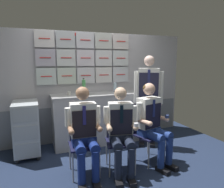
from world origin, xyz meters
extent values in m
cube|color=#202C48|center=(0.00, 0.00, -0.02)|extent=(4.80, 4.80, 0.04)
cube|color=#B6B4BD|center=(0.00, 1.38, 1.07)|extent=(4.20, 0.06, 2.15)
cube|color=gray|center=(0.00, 1.34, 0.36)|extent=(4.12, 0.01, 0.71)
cube|color=silver|center=(-0.84, 1.32, 1.32)|extent=(0.34, 0.06, 0.31)
cylinder|color=red|center=(-0.84, 1.28, 1.32)|extent=(0.19, 0.01, 0.01)
cube|color=silver|center=(-0.47, 1.32, 1.32)|extent=(0.34, 0.06, 0.31)
cylinder|color=red|center=(-0.47, 1.28, 1.32)|extent=(0.19, 0.01, 0.01)
cube|color=silver|center=(-0.10, 1.32, 1.32)|extent=(0.34, 0.06, 0.31)
cylinder|color=red|center=(-0.10, 1.28, 1.32)|extent=(0.19, 0.01, 0.01)
cube|color=silver|center=(0.27, 1.32, 1.32)|extent=(0.34, 0.06, 0.31)
cylinder|color=red|center=(0.27, 1.28, 1.32)|extent=(0.19, 0.01, 0.01)
cube|color=silver|center=(0.65, 1.32, 1.32)|extent=(0.34, 0.06, 0.31)
cylinder|color=red|center=(0.65, 1.28, 1.32)|extent=(0.19, 0.01, 0.01)
cube|color=#ADA8BB|center=(-0.84, 1.32, 1.65)|extent=(0.34, 0.06, 0.31)
cylinder|color=red|center=(-0.84, 1.28, 1.65)|extent=(0.19, 0.01, 0.01)
cube|color=silver|center=(-0.47, 1.32, 1.65)|extent=(0.34, 0.06, 0.31)
cylinder|color=red|center=(-0.47, 1.28, 1.65)|extent=(0.19, 0.01, 0.01)
cube|color=silver|center=(-0.10, 1.32, 1.65)|extent=(0.34, 0.06, 0.31)
cylinder|color=red|center=(-0.10, 1.28, 1.65)|extent=(0.19, 0.01, 0.01)
cube|color=silver|center=(0.27, 1.32, 1.65)|extent=(0.34, 0.06, 0.31)
cylinder|color=red|center=(0.27, 1.28, 1.65)|extent=(0.19, 0.01, 0.01)
cube|color=silver|center=(0.65, 1.32, 1.65)|extent=(0.34, 0.06, 0.31)
cylinder|color=red|center=(0.65, 1.28, 1.65)|extent=(0.19, 0.01, 0.01)
cube|color=silver|center=(-0.84, 1.32, 1.99)|extent=(0.34, 0.06, 0.31)
cylinder|color=red|center=(-0.84, 1.28, 1.99)|extent=(0.19, 0.01, 0.01)
cube|color=#B1B7BD|center=(-0.47, 1.32, 1.99)|extent=(0.34, 0.06, 0.31)
cylinder|color=red|center=(-0.47, 1.28, 1.99)|extent=(0.19, 0.01, 0.01)
cube|color=silver|center=(-0.10, 1.32, 1.99)|extent=(0.34, 0.06, 0.31)
cylinder|color=red|center=(-0.10, 1.28, 1.99)|extent=(0.19, 0.01, 0.01)
cube|color=#B9BDB7|center=(0.27, 1.32, 1.99)|extent=(0.34, 0.06, 0.31)
cylinder|color=red|center=(0.27, 1.28, 1.99)|extent=(0.19, 0.01, 0.01)
cube|color=silver|center=(0.65, 1.32, 1.99)|extent=(0.34, 0.06, 0.31)
cylinder|color=red|center=(0.65, 1.28, 1.99)|extent=(0.19, 0.01, 0.01)
cube|color=red|center=(-0.30, 1.33, 2.09)|extent=(0.20, 0.02, 0.05)
cube|color=#BABBBD|center=(0.10, 1.09, 0.47)|extent=(1.76, 0.52, 0.94)
cube|color=#ABABAE|center=(0.10, 1.09, 0.96)|extent=(1.79, 0.53, 0.03)
sphere|color=black|center=(-1.37, 0.71, 0.04)|extent=(0.07, 0.07, 0.07)
sphere|color=black|center=(-1.06, 0.71, 0.04)|extent=(0.07, 0.07, 0.07)
sphere|color=black|center=(-1.37, 1.26, 0.04)|extent=(0.07, 0.07, 0.07)
sphere|color=black|center=(-1.06, 1.26, 0.04)|extent=(0.07, 0.07, 0.07)
cube|color=silver|center=(-1.22, 0.99, 0.49)|extent=(0.40, 0.64, 0.85)
cube|color=#A4AEB6|center=(-1.22, 0.66, 0.21)|extent=(0.35, 0.01, 0.23)
cube|color=#A4AEB6|center=(-1.22, 0.66, 0.49)|extent=(0.35, 0.01, 0.23)
cube|color=#A4AEB6|center=(-1.22, 0.66, 0.78)|extent=(0.35, 0.01, 0.23)
cylinder|color=#28282D|center=(-1.22, 0.69, 0.90)|extent=(0.32, 0.02, 0.02)
cylinder|color=#A8AAAF|center=(-0.65, -0.12, 0.21)|extent=(0.02, 0.02, 0.42)
cylinder|color=#A8AAAF|center=(-0.29, -0.14, 0.21)|extent=(0.02, 0.02, 0.42)
cylinder|color=#A8AAAF|center=(-0.63, 0.24, 0.21)|extent=(0.02, 0.02, 0.42)
cylinder|color=#A8AAAF|center=(-0.27, 0.22, 0.21)|extent=(0.02, 0.02, 0.42)
cube|color=#171939|center=(-0.46, 0.05, 0.43)|extent=(0.43, 0.43, 0.02)
cube|color=#171939|center=(-0.45, 0.24, 0.64)|extent=(0.37, 0.05, 0.40)
cylinder|color=#A8AAAF|center=(-0.63, 0.24, 0.64)|extent=(0.02, 0.02, 0.40)
cylinder|color=#A8AAAF|center=(-0.27, 0.22, 0.64)|extent=(0.02, 0.02, 0.40)
cube|color=black|center=(-0.58, -0.31, 0.03)|extent=(0.11, 0.23, 0.06)
cube|color=black|center=(-0.40, -0.33, 0.03)|extent=(0.11, 0.23, 0.06)
cylinder|color=navy|center=(-0.57, -0.27, 0.27)|extent=(0.10, 0.10, 0.41)
cylinder|color=navy|center=(-0.39, -0.29, 0.27)|extent=(0.10, 0.10, 0.41)
cylinder|color=navy|center=(-0.56, -0.11, 0.49)|extent=(0.16, 0.38, 0.13)
cylinder|color=navy|center=(-0.38, -0.12, 0.49)|extent=(0.16, 0.38, 0.13)
cube|color=navy|center=(-0.46, 0.05, 0.50)|extent=(0.34, 0.22, 0.12)
cube|color=white|center=(-0.46, 0.07, 0.79)|extent=(0.36, 0.22, 0.46)
cube|color=black|center=(-0.47, -0.03, 0.76)|extent=(0.32, 0.03, 0.37)
cube|color=navy|center=(-0.47, -0.04, 0.88)|extent=(0.04, 0.01, 0.26)
cylinder|color=white|center=(-0.66, 0.08, 0.84)|extent=(0.08, 0.08, 0.25)
cylinder|color=#AA7B5D|center=(-0.65, -0.02, 0.70)|extent=(0.08, 0.24, 0.07)
sphere|color=#AA7B5D|center=(-0.66, -0.13, 0.70)|extent=(0.08, 0.08, 0.08)
cylinder|color=white|center=(-0.25, 0.06, 0.84)|extent=(0.08, 0.08, 0.25)
cylinder|color=#AA7B5D|center=(-0.28, -0.05, 0.70)|extent=(0.08, 0.24, 0.07)
sphere|color=#AA7B5D|center=(-0.29, -0.15, 0.70)|extent=(0.08, 0.08, 0.08)
sphere|color=#AA7B5D|center=(-0.46, 0.07, 1.16)|extent=(0.18, 0.18, 0.18)
ellipsoid|color=tan|center=(-0.46, 0.08, 1.17)|extent=(0.19, 0.18, 0.13)
cylinder|color=#A8AAAF|center=(-0.16, -0.18, 0.21)|extent=(0.02, 0.02, 0.42)
cylinder|color=#A8AAAF|center=(0.19, -0.26, 0.21)|extent=(0.02, 0.02, 0.42)
cylinder|color=#A8AAAF|center=(-0.08, 0.17, 0.21)|extent=(0.02, 0.02, 0.42)
cylinder|color=#A8AAAF|center=(0.27, 0.09, 0.21)|extent=(0.02, 0.02, 0.42)
cube|color=#171939|center=(0.06, -0.04, 0.43)|extent=(0.48, 0.48, 0.02)
cube|color=#171939|center=(0.10, 0.14, 0.64)|extent=(0.36, 0.11, 0.40)
cylinder|color=#A8AAAF|center=(-0.08, 0.17, 0.64)|extent=(0.02, 0.02, 0.40)
cylinder|color=#A8AAAF|center=(0.27, 0.09, 0.64)|extent=(0.02, 0.02, 0.40)
cube|color=black|center=(-0.11, -0.38, 0.03)|extent=(0.14, 0.23, 0.06)
cube|color=black|center=(0.06, -0.42, 0.03)|extent=(0.14, 0.23, 0.06)
cylinder|color=#1A2134|center=(-0.10, -0.34, 0.27)|extent=(0.10, 0.10, 0.41)
cylinder|color=#1A2134|center=(0.07, -0.38, 0.27)|extent=(0.10, 0.10, 0.41)
cylinder|color=#1A2134|center=(-0.07, -0.18, 0.49)|extent=(0.21, 0.38, 0.13)
cylinder|color=#1A2134|center=(0.10, -0.22, 0.49)|extent=(0.21, 0.38, 0.13)
cube|color=#1A2134|center=(0.06, -0.04, 0.50)|extent=(0.36, 0.27, 0.12)
cube|color=white|center=(0.06, -0.03, 0.79)|extent=(0.37, 0.26, 0.45)
cube|color=black|center=(0.04, -0.12, 0.75)|extent=(0.30, 0.08, 0.36)
cube|color=black|center=(0.04, -0.13, 0.87)|extent=(0.04, 0.02, 0.25)
cylinder|color=white|center=(-0.13, 0.02, 0.84)|extent=(0.08, 0.08, 0.24)
cylinder|color=beige|center=(-0.14, -0.08, 0.69)|extent=(0.12, 0.23, 0.07)
sphere|color=beige|center=(-0.16, -0.18, 0.69)|extent=(0.08, 0.08, 0.08)
cylinder|color=white|center=(0.25, -0.07, 0.84)|extent=(0.08, 0.08, 0.24)
cylinder|color=beige|center=(0.21, -0.17, 0.69)|extent=(0.12, 0.23, 0.07)
sphere|color=beige|center=(0.19, -0.26, 0.69)|extent=(0.08, 0.08, 0.08)
cylinder|color=white|center=(0.19, -0.26, 0.73)|extent=(0.06, 0.06, 0.06)
sphere|color=beige|center=(0.06, -0.03, 1.14)|extent=(0.18, 0.18, 0.18)
ellipsoid|color=black|center=(0.06, -0.01, 1.16)|extent=(0.21, 0.20, 0.12)
cylinder|color=#A8AAAF|center=(0.46, -0.17, 0.21)|extent=(0.02, 0.02, 0.42)
cylinder|color=#A8AAAF|center=(0.81, -0.08, 0.21)|extent=(0.02, 0.02, 0.42)
cylinder|color=#A8AAAF|center=(0.37, 0.17, 0.21)|extent=(0.02, 0.02, 0.42)
cylinder|color=#A8AAAF|center=(0.72, 0.27, 0.21)|extent=(0.02, 0.02, 0.42)
cube|color=#171939|center=(0.59, 0.05, 0.43)|extent=(0.49, 0.49, 0.02)
cube|color=#171939|center=(0.54, 0.23, 0.64)|extent=(0.36, 0.12, 0.40)
cylinder|color=#A8AAAF|center=(0.37, 0.17, 0.64)|extent=(0.02, 0.02, 0.40)
cylinder|color=#A8AAAF|center=(0.72, 0.27, 0.64)|extent=(0.02, 0.02, 0.40)
cube|color=black|center=(0.60, -0.34, 0.03)|extent=(0.14, 0.24, 0.06)
cube|color=black|center=(0.77, -0.29, 0.03)|extent=(0.14, 0.24, 0.06)
cylinder|color=navy|center=(0.59, -0.30, 0.27)|extent=(0.10, 0.10, 0.41)
cylinder|color=navy|center=(0.76, -0.25, 0.27)|extent=(0.10, 0.10, 0.41)
cylinder|color=navy|center=(0.54, -0.14, 0.49)|extent=(0.22, 0.39, 0.13)
cylinder|color=navy|center=(0.72, -0.09, 0.49)|extent=(0.22, 0.39, 0.13)
cube|color=navy|center=(0.59, 0.05, 0.50)|extent=(0.37, 0.28, 0.12)
cube|color=white|center=(0.58, 0.07, 0.80)|extent=(0.39, 0.28, 0.47)
cube|color=black|center=(0.61, -0.03, 0.76)|extent=(0.32, 0.10, 0.38)
cube|color=navy|center=(0.61, -0.04, 0.88)|extent=(0.04, 0.02, 0.26)
cylinder|color=white|center=(0.38, 0.01, 0.85)|extent=(0.08, 0.08, 0.26)
cylinder|color=#DDAD94|center=(0.43, -0.09, 0.70)|extent=(0.13, 0.25, 0.07)
sphere|color=#DDAD94|center=(0.46, -0.19, 0.70)|extent=(0.08, 0.08, 0.08)
cylinder|color=white|center=(0.78, 0.12, 0.85)|extent=(0.08, 0.08, 0.26)
cylinder|color=#DDAD94|center=(0.79, 0.01, 0.70)|extent=(0.13, 0.25, 0.07)
sphere|color=#DDAD94|center=(0.82, -0.09, 0.70)|extent=(0.08, 0.08, 0.08)
cylinder|color=navy|center=(0.82, -0.09, 0.74)|extent=(0.06, 0.06, 0.06)
sphere|color=#DDAD94|center=(0.58, 0.07, 1.17)|extent=(0.19, 0.19, 0.19)
ellipsoid|color=#523E20|center=(0.58, 0.08, 1.18)|extent=(0.22, 0.21, 0.13)
cube|color=black|center=(0.81, 0.64, 0.03)|extent=(0.20, 0.25, 0.06)
cube|color=black|center=(0.98, 0.53, 0.03)|extent=(0.20, 0.25, 0.06)
cylinder|color=#1F1F30|center=(0.83, 0.66, 0.49)|extent=(0.12, 0.12, 0.87)
cylinder|color=#1F1F30|center=(0.98, 0.57, 0.49)|extent=(0.12, 0.12, 0.87)
cube|color=white|center=(0.91, 0.61, 1.20)|extent=(0.43, 0.38, 0.53)
cube|color=#21223A|center=(0.85, 0.51, 1.16)|extent=(0.30, 0.19, 0.45)
cube|color=navy|center=(0.85, 0.51, 1.29)|extent=(0.04, 0.03, 0.30)
cylinder|color=white|center=(0.71, 0.73, 1.11)|extent=(0.08, 0.08, 0.59)
sphere|color=beige|center=(0.71, 0.73, 0.82)|extent=(0.08, 0.08, 0.08)
cylinder|color=white|center=(1.10, 0.50, 1.11)|extent=(0.08, 0.08, 0.59)
sphere|color=beige|center=(1.10, 0.50, 0.82)|extent=(0.08, 0.08, 0.08)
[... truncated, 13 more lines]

